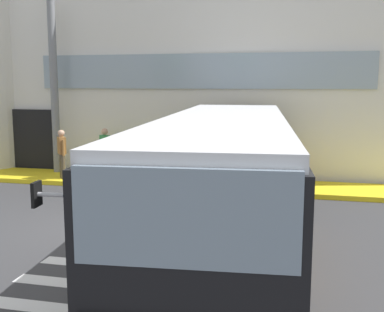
{
  "coord_description": "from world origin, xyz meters",
  "views": [
    {
      "loc": [
        4.59,
        -10.33,
        3.39
      ],
      "look_at": [
        1.79,
        1.66,
        1.5
      ],
      "focal_mm": 44.46,
      "sensor_mm": 36.0,
      "label": 1
    }
  ],
  "objects_px": {
    "bus_main_foreground": "(225,179)",
    "passenger_near_column": "(62,152)",
    "safety_bollard_yellow": "(117,176)",
    "passenger_by_doorway": "(105,149)",
    "entry_support_column": "(54,88)"
  },
  "relations": [
    {
      "from": "bus_main_foreground",
      "to": "passenger_near_column",
      "type": "distance_m",
      "value": 7.9
    },
    {
      "from": "bus_main_foreground",
      "to": "safety_bollard_yellow",
      "type": "xyz_separation_m",
      "value": [
        -4.12,
        3.96,
        -0.88
      ]
    },
    {
      "from": "bus_main_foreground",
      "to": "passenger_by_doorway",
      "type": "bearing_deg",
      "value": 133.12
    },
    {
      "from": "passenger_by_doorway",
      "to": "bus_main_foreground",
      "type": "bearing_deg",
      "value": -46.88
    },
    {
      "from": "bus_main_foreground",
      "to": "safety_bollard_yellow",
      "type": "distance_m",
      "value": 5.78
    },
    {
      "from": "bus_main_foreground",
      "to": "passenger_near_column",
      "type": "bearing_deg",
      "value": 143.87
    },
    {
      "from": "entry_support_column",
      "to": "passenger_near_column",
      "type": "distance_m",
      "value": 2.54
    },
    {
      "from": "passenger_near_column",
      "to": "passenger_by_doorway",
      "type": "distance_m",
      "value": 1.49
    },
    {
      "from": "entry_support_column",
      "to": "bus_main_foreground",
      "type": "height_order",
      "value": "entry_support_column"
    },
    {
      "from": "bus_main_foreground",
      "to": "safety_bollard_yellow",
      "type": "height_order",
      "value": "bus_main_foreground"
    },
    {
      "from": "passenger_by_doorway",
      "to": "entry_support_column",
      "type": "bearing_deg",
      "value": 173.1
    },
    {
      "from": "bus_main_foreground",
      "to": "passenger_near_column",
      "type": "relative_size",
      "value": 6.98
    },
    {
      "from": "passenger_near_column",
      "to": "passenger_by_doorway",
      "type": "xyz_separation_m",
      "value": [
        1.21,
        0.86,
        0.0
      ]
    },
    {
      "from": "bus_main_foreground",
      "to": "entry_support_column",
      "type": "bearing_deg",
      "value": 141.27
    },
    {
      "from": "entry_support_column",
      "to": "safety_bollard_yellow",
      "type": "height_order",
      "value": "entry_support_column"
    }
  ]
}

